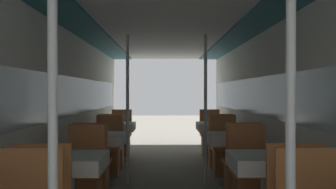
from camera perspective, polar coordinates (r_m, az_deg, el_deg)
The scene contains 23 objects.
wall_left at distance 4.98m, azimuth -16.08°, elevation -2.32°, with size 0.05×10.18×2.19m.
wall_right at distance 5.00m, azimuth 15.69°, elevation -2.30°, with size 0.05×10.18×2.19m.
ceiling_panel at distance 4.87m, azimuth -0.16°, elevation 10.78°, with size 2.73×10.18×0.07m.
support_pole_left_0 at distance 1.87m, azimuth -17.15°, elevation -7.66°, with size 0.05×0.05×2.19m.
dining_table_left_1 at distance 3.79m, azimuth -14.77°, elevation -10.47°, with size 0.68×0.68×0.75m.
chair_left_far_1 at distance 4.46m, azimuth -12.72°, elevation -13.29°, with size 0.43×0.43×0.97m.
dining_table_left_2 at distance 5.55m, azimuth -10.12°, elevation -6.96°, with size 0.68×0.68×0.75m.
chair_left_near_2 at distance 5.00m, azimuth -11.34°, elevation -11.78°, with size 0.43×0.43×0.97m.
chair_left_far_2 at distance 6.22m, azimuth -9.15°, elevation -9.34°, with size 0.43×0.43×0.97m.
support_pole_left_2 at distance 5.46m, azimuth -6.18°, elevation -2.30°, with size 0.05×0.05×2.19m.
dining_table_left_3 at distance 7.35m, azimuth -7.76°, elevation -5.14°, with size 0.68×0.68×0.75m.
chair_left_near_3 at distance 6.77m, azimuth -8.43°, elevation -8.54°, with size 0.43×0.43×0.97m.
chair_left_far_3 at distance 8.01m, azimuth -7.20°, elevation -7.13°, with size 0.43×0.43×0.97m.
support_pole_right_0 at distance 1.90m, azimuth 18.17°, elevation -7.56°, with size 0.05×0.05×2.19m.
dining_table_right_1 at distance 3.80m, azimuth 14.67°, elevation -10.41°, with size 0.68×0.68×0.75m.
chair_right_far_1 at distance 4.48m, azimuth 12.46°, elevation -13.23°, with size 0.43×0.43×0.97m.
dining_table_right_2 at distance 5.57m, azimuth 9.66°, elevation -6.94°, with size 0.68×0.68×0.75m.
chair_right_near_2 at distance 5.01m, azimuth 10.98°, elevation -11.75°, with size 0.43×0.43×0.97m.
chair_right_far_2 at distance 6.23m, azimuth 8.61°, elevation -9.32°, with size 0.43×0.43×0.97m.
support_pole_right_2 at distance 5.47m, azimuth 5.73°, elevation -2.30°, with size 0.05×0.05×2.19m.
dining_table_right_3 at distance 7.36m, azimuth 7.11°, elevation -5.13°, with size 0.68×0.68×0.75m.
chair_right_near_3 at distance 6.78m, azimuth 7.84°, elevation -8.53°, with size 0.43×0.43×0.97m.
chair_right_far_3 at distance 8.02m, azimuth 6.50°, elevation -7.13°, with size 0.43×0.43×0.97m.
Camera 1 is at (-0.04, -1.10, 1.36)m, focal length 40.00 mm.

